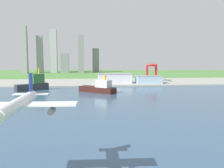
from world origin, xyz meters
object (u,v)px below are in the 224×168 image
(cargo_ship, at_px, (99,88))
(warehouse_annex, at_px, (149,79))
(airplane_landing, at_px, (18,104))
(warehouse_main, at_px, (115,78))
(port_crane_red, at_px, (152,69))
(container_barge, at_px, (34,84))

(cargo_ship, distance_m, warehouse_annex, 137.01)
(airplane_landing, height_order, warehouse_main, airplane_landing)
(port_crane_red, bearing_deg, warehouse_annex, -111.71)
(cargo_ship, height_order, port_crane_red, port_crane_red)
(warehouse_main, bearing_deg, airplane_landing, -101.58)
(container_barge, relative_size, warehouse_annex, 1.01)
(warehouse_main, relative_size, warehouse_annex, 1.33)
(container_barge, xyz_separation_m, warehouse_main, (134.92, 71.55, 2.15))
(airplane_landing, xyz_separation_m, container_barge, (-57.91, 304.44, -25.13))
(airplane_landing, bearing_deg, warehouse_main, 78.42)
(airplane_landing, bearing_deg, container_barge, 100.77)
(cargo_ship, height_order, warehouse_annex, cargo_ship)
(warehouse_annex, bearing_deg, port_crane_red, 68.29)
(airplane_landing, relative_size, cargo_ship, 0.85)
(airplane_landing, relative_size, warehouse_main, 0.73)
(port_crane_red, xyz_separation_m, warehouse_main, (-79.45, -29.80, -16.70))
(cargo_ship, relative_size, warehouse_annex, 1.14)
(airplane_landing, relative_size, container_barge, 0.96)
(warehouse_annex, bearing_deg, cargo_ship, -135.48)
(port_crane_red, xyz_separation_m, warehouse_annex, (-16.43, -41.26, -18.42))
(warehouse_main, distance_m, warehouse_annex, 64.08)
(airplane_landing, xyz_separation_m, port_crane_red, (156.46, 405.79, -6.27))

